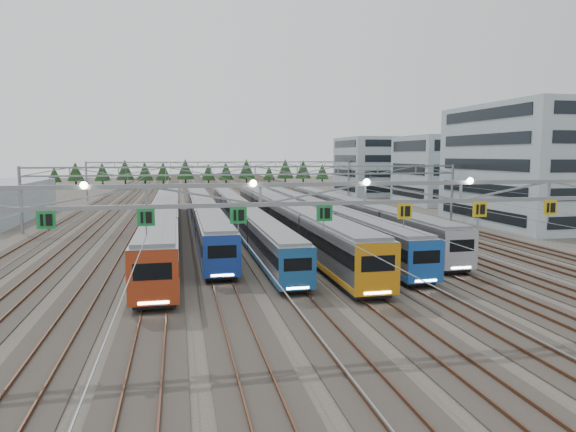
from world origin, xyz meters
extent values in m
plane|color=#47423A|center=(0.00, 0.00, 0.00)|extent=(400.00, 400.00, 0.00)
cube|color=#2D2823|center=(0.00, 100.00, 0.04)|extent=(54.00, 260.00, 0.08)
cube|color=brown|center=(-25.47, 100.00, 0.16)|extent=(0.08, 260.00, 0.16)
cube|color=brown|center=(25.47, 100.00, 0.16)|extent=(0.08, 260.00, 0.16)
cube|color=brown|center=(-0.72, 100.00, 0.16)|extent=(0.08, 260.00, 0.16)
cube|color=brown|center=(0.72, 100.00, 0.16)|extent=(0.08, 260.00, 0.16)
cube|color=black|center=(-11.25, 34.58, 0.43)|extent=(2.49, 59.63, 0.38)
cube|color=#A5A9AD|center=(-11.25, 34.58, 2.25)|extent=(2.93, 60.84, 3.29)
cube|color=black|center=(-11.25, 34.58, 2.65)|extent=(2.99, 60.54, 0.99)
cube|color=#9F3518|center=(-11.25, 34.58, 0.87)|extent=(2.98, 60.54, 0.37)
cube|color=slate|center=(-11.25, 34.58, 4.00)|extent=(2.64, 59.63, 0.26)
cube|color=#9F3518|center=(-11.25, 4.20, 2.25)|extent=(2.95, 0.12, 3.29)
cube|color=black|center=(-11.25, 4.17, 2.65)|extent=(2.20, 0.10, 0.99)
cube|color=white|center=(-11.25, 4.14, 0.82)|extent=(1.76, 0.06, 0.16)
cube|color=black|center=(-6.75, 42.78, 0.41)|extent=(2.31, 63.54, 0.35)
cube|color=#A5A9AD|center=(-6.75, 42.78, 2.11)|extent=(2.72, 64.84, 3.06)
cube|color=black|center=(-6.75, 42.78, 2.47)|extent=(2.78, 64.52, 0.92)
cube|color=#1A3A9D|center=(-6.75, 42.78, 0.82)|extent=(2.77, 64.52, 0.34)
cube|color=slate|center=(-6.75, 42.78, 3.73)|extent=(2.44, 63.54, 0.24)
cube|color=#1A3A9D|center=(-6.75, 10.41, 2.11)|extent=(2.74, 0.12, 3.06)
cube|color=black|center=(-6.75, 10.38, 2.47)|extent=(2.04, 0.10, 0.92)
cube|color=white|center=(-6.75, 10.35, 0.77)|extent=(1.63, 0.06, 0.15)
cube|color=black|center=(-2.25, 36.69, 0.40)|extent=(2.11, 60.25, 0.32)
cube|color=#A5A9AD|center=(-2.25, 36.69, 1.94)|extent=(2.48, 61.48, 2.79)
cube|color=black|center=(-2.25, 36.69, 2.28)|extent=(2.54, 61.17, 0.84)
cube|color=#1A5290|center=(-2.25, 36.69, 0.77)|extent=(2.53, 61.17, 0.31)
cube|color=slate|center=(-2.25, 36.69, 3.43)|extent=(2.23, 60.25, 0.22)
cube|color=#1A5290|center=(-2.25, 6.00, 1.94)|extent=(2.50, 0.12, 2.79)
cube|color=black|center=(-2.25, 5.97, 2.28)|extent=(1.86, 0.10, 0.84)
cube|color=white|center=(-2.25, 5.94, 0.73)|extent=(1.49, 0.06, 0.13)
cube|color=black|center=(2.25, 33.35, 0.43)|extent=(2.50, 58.56, 0.38)
cube|color=#A5A9AD|center=(2.25, 33.35, 2.26)|extent=(2.94, 59.75, 3.31)
cube|color=black|center=(2.25, 33.35, 2.66)|extent=(3.00, 59.45, 1.00)
cube|color=orange|center=(2.25, 33.35, 0.87)|extent=(2.99, 59.45, 0.37)
cube|color=slate|center=(2.25, 33.35, 4.02)|extent=(2.65, 58.56, 0.26)
cube|color=orange|center=(2.25, 3.52, 2.26)|extent=(2.96, 0.12, 3.31)
cube|color=black|center=(2.25, 3.49, 2.66)|extent=(2.21, 0.10, 1.00)
cube|color=white|center=(2.25, 3.46, 0.82)|extent=(1.77, 0.06, 0.16)
cube|color=black|center=(6.75, 39.44, 0.41)|extent=(2.24, 65.71, 0.34)
cube|color=#A5A9AD|center=(6.75, 39.44, 2.05)|extent=(2.63, 67.05, 2.96)
cube|color=black|center=(6.75, 39.44, 2.40)|extent=(2.69, 66.71, 0.89)
cube|color=#1952B2|center=(6.75, 39.44, 0.80)|extent=(2.68, 66.71, 0.33)
cube|color=slate|center=(6.75, 39.44, 3.62)|extent=(2.37, 65.71, 0.23)
cube|color=#1952B2|center=(6.75, 5.97, 2.05)|extent=(2.65, 0.12, 2.96)
cube|color=black|center=(6.75, 5.94, 2.40)|extent=(1.97, 0.10, 0.89)
cube|color=white|center=(6.75, 5.91, 0.76)|extent=(1.58, 0.06, 0.14)
cube|color=black|center=(11.25, 35.19, 0.41)|extent=(2.31, 51.26, 0.35)
cube|color=#A5A9AD|center=(11.25, 35.19, 2.11)|extent=(2.72, 52.31, 3.06)
cube|color=black|center=(11.25, 35.19, 2.48)|extent=(2.78, 52.04, 0.92)
cube|color=#A0A1AE|center=(11.25, 35.19, 0.82)|extent=(2.77, 52.04, 0.34)
cube|color=slate|center=(11.25, 35.19, 3.74)|extent=(2.45, 51.26, 0.24)
cube|color=#A0A1AE|center=(11.25, 9.08, 2.11)|extent=(2.74, 0.12, 3.06)
cube|color=black|center=(11.25, 9.05, 2.48)|extent=(2.04, 0.10, 0.92)
cube|color=white|center=(11.25, 9.02, 0.77)|extent=(1.63, 0.06, 0.15)
cube|color=gray|center=(0.00, 0.00, 7.80)|extent=(56.00, 0.22, 0.22)
cube|color=gray|center=(0.00, 0.00, 6.80)|extent=(56.00, 0.22, 0.22)
cube|color=#197F39|center=(-15.75, -0.12, 6.30)|extent=(0.85, 0.06, 0.85)
cube|color=#197F39|center=(-11.25, -0.12, 6.30)|extent=(0.85, 0.06, 0.85)
cube|color=#197F39|center=(-6.75, -0.12, 6.30)|extent=(0.85, 0.06, 0.85)
cube|color=#197F39|center=(-2.25, -0.12, 6.30)|extent=(0.85, 0.06, 0.85)
cube|color=gold|center=(2.25, -0.12, 6.30)|extent=(0.85, 0.06, 0.85)
cube|color=gold|center=(6.75, -0.12, 6.30)|extent=(0.85, 0.06, 0.85)
cube|color=gold|center=(11.25, -0.12, 6.30)|extent=(0.85, 0.06, 0.85)
cylinder|color=gray|center=(-28.00, 40.00, 4.00)|extent=(0.36, 0.36, 8.00)
cylinder|color=gray|center=(28.00, 40.00, 4.00)|extent=(0.36, 0.36, 8.00)
cube|color=gray|center=(0.00, 40.00, 7.80)|extent=(56.00, 0.22, 0.22)
cube|color=gray|center=(0.00, 40.00, 6.80)|extent=(56.00, 0.22, 0.22)
cylinder|color=gray|center=(-28.00, 85.00, 4.00)|extent=(0.36, 0.36, 8.00)
cylinder|color=gray|center=(28.00, 85.00, 4.00)|extent=(0.36, 0.36, 8.00)
cube|color=gray|center=(0.00, 85.00, 7.80)|extent=(56.00, 0.22, 0.22)
cube|color=gray|center=(0.00, 85.00, 6.80)|extent=(56.00, 0.22, 0.22)
cube|color=#90A1AC|center=(37.98, 34.52, 7.95)|extent=(18.00, 22.00, 15.90)
cube|color=#90A1AC|center=(39.80, 64.61, 6.46)|extent=(14.00, 16.00, 12.93)
cube|color=#90A1AC|center=(39.35, 89.14, 6.70)|extent=(22.00, 18.00, 13.40)
camera|label=1|loc=(-9.64, -25.68, 9.31)|focal=32.00mm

